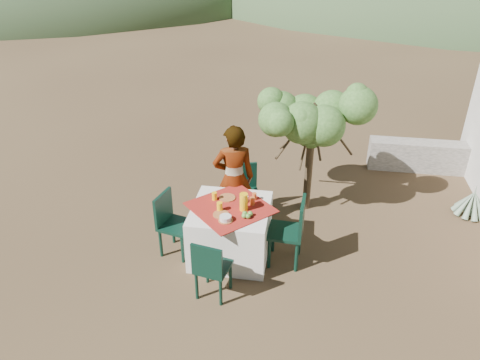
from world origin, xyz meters
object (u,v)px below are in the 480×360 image
object	(u,v)px
juice_pitcher	(244,202)
agave	(472,203)
chair_far	(245,188)
shrub_tree	(316,124)
table	(231,231)
chair_near	(211,267)
person	(234,179)
chair_left	(171,221)
chair_right	(292,229)

from	to	relation	value
juice_pitcher	agave	bearing A→B (deg)	25.50
chair_far	shrub_tree	xyz separation A→B (m)	(0.99, 0.41, 0.95)
table	chair_far	world-z (taller)	chair_far
chair_near	juice_pitcher	size ratio (longest dim) A/B	3.51
agave	chair_near	bearing A→B (deg)	-145.93
chair_far	agave	world-z (taller)	chair_far
chair_far	chair_near	bearing A→B (deg)	-111.88
person	agave	xyz separation A→B (m)	(3.61, 0.91, -0.62)
table	agave	world-z (taller)	table
person	table	bearing A→B (deg)	79.20
chair_far	juice_pitcher	size ratio (longest dim) A/B	3.57
chair_near	chair_left	world-z (taller)	chair_left
chair_near	shrub_tree	distance (m)	2.72
person	shrub_tree	bearing A→B (deg)	-162.88
chair_right	shrub_tree	bearing A→B (deg)	174.37
chair_far	chair_left	size ratio (longest dim) A/B	0.95
chair_far	table	bearing A→B (deg)	-110.60
chair_right	agave	size ratio (longest dim) A/B	1.66
shrub_tree	juice_pitcher	distance (m)	1.76
chair_far	chair_right	distance (m)	1.30
table	chair_far	size ratio (longest dim) A/B	1.52
chair_right	juice_pitcher	size ratio (longest dim) A/B	4.05
chair_left	shrub_tree	size ratio (longest dim) A/B	0.50
shrub_tree	agave	xyz separation A→B (m)	(2.50, 0.17, -1.23)
chair_left	juice_pitcher	distance (m)	1.06
juice_pitcher	chair_far	bearing A→B (deg)	97.50
chair_left	table	bearing A→B (deg)	-71.36
table	person	size ratio (longest dim) A/B	0.79
table	chair_left	size ratio (longest dim) A/B	1.44
chair_left	shrub_tree	bearing A→B (deg)	-37.69
person	juice_pitcher	world-z (taller)	person
chair_left	person	size ratio (longest dim) A/B	0.55
chair_far	person	bearing A→B (deg)	-127.07
table	chair_near	distance (m)	0.89
chair_left	person	distance (m)	1.08
chair_near	chair_left	size ratio (longest dim) A/B	0.93
table	chair_right	size ratio (longest dim) A/B	1.34
chair_near	person	world-z (taller)	person
agave	shrub_tree	bearing A→B (deg)	-176.21
table	juice_pitcher	world-z (taller)	juice_pitcher
person	agave	world-z (taller)	person
chair_far	person	distance (m)	0.49
person	shrub_tree	distance (m)	1.47
table	shrub_tree	distance (m)	2.03
chair_far	shrub_tree	distance (m)	1.44
table	chair_right	xyz separation A→B (m)	(0.82, -0.05, 0.16)
chair_near	person	distance (m)	1.58
table	juice_pitcher	size ratio (longest dim) A/B	5.44
person	chair_far	bearing A→B (deg)	-125.93
table	chair_far	bearing A→B (deg)	87.31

